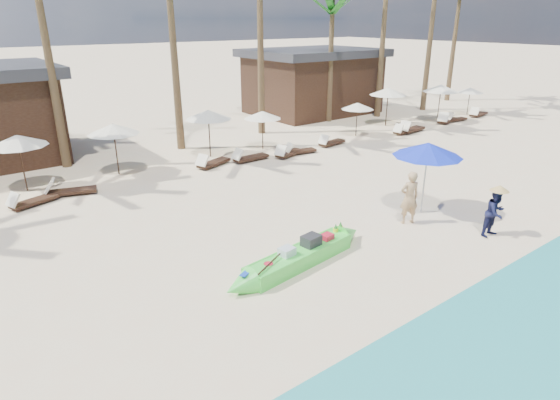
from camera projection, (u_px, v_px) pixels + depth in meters
ground at (344, 270)px, 12.38m from camera, size 240.00×240.00×0.00m
wet_sand_strip at (534, 378)px, 8.66m from camera, size 240.00×4.50×0.01m
green_canoe at (300, 256)px, 12.60m from camera, size 5.60×1.16×0.71m
tourist at (409, 198)px, 14.94m from camera, size 0.76×0.64×1.76m
vendor_green at (495, 213)px, 14.10m from camera, size 0.76×0.61×1.52m
blue_umbrella at (428, 150)px, 15.31m from camera, size 2.28×2.28×2.45m
resort_parasol_4 at (17, 141)px, 17.40m from camera, size 2.13×2.13×2.20m
lounger_4_right at (30, 201)px, 16.55m from camera, size 1.77×1.04×0.57m
resort_parasol_5 at (113, 129)px, 19.30m from camera, size 2.12×2.12×2.19m
lounger_5_left at (69, 190)px, 17.57m from camera, size 1.87×1.07×0.61m
resort_parasol_6 at (208, 114)px, 21.85m from camera, size 2.19×2.19×2.26m
lounger_6_left at (212, 162)px, 20.96m from camera, size 1.88×1.11×0.61m
lounger_6_right at (249, 157)px, 21.76m from camera, size 1.81×0.59×0.61m
resort_parasol_7 at (262, 115)px, 23.23m from camera, size 1.88×1.88×1.94m
lounger_7_left at (288, 153)px, 22.50m from camera, size 1.82×1.01×0.59m
lounger_7_right at (299, 150)px, 22.91m from camera, size 1.70×0.77×0.56m
resort_parasol_8 at (357, 106)px, 25.93m from camera, size 1.82×1.82×1.87m
lounger_8_left at (331, 142)px, 24.46m from camera, size 1.75×0.74×0.58m
resort_parasol_9 at (388, 91)px, 28.32m from camera, size 2.26×2.26×2.33m
lounger_9_left at (411, 129)px, 27.24m from camera, size 2.05×0.84×0.68m
lounger_9_right at (403, 131)px, 26.93m from camera, size 1.73×0.74×0.57m
resort_parasol_10 at (441, 88)px, 29.58m from camera, size 2.27×2.27×2.34m
lounger_10_left at (446, 119)px, 29.73m from camera, size 2.09×1.19×0.68m
lounger_10_right at (455, 119)px, 30.16m from camera, size 1.73×0.72×0.57m
resort_parasol_11 at (470, 90)px, 31.90m from camera, size 1.78×1.78×1.83m
lounger_11_left at (478, 114)px, 31.69m from camera, size 1.89×0.82×0.62m
palm_6 at (333, 4)px, 27.83m from camera, size 2.08×2.08×8.51m
pavilion_east at (313, 81)px, 32.46m from camera, size 8.80×6.60×4.30m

